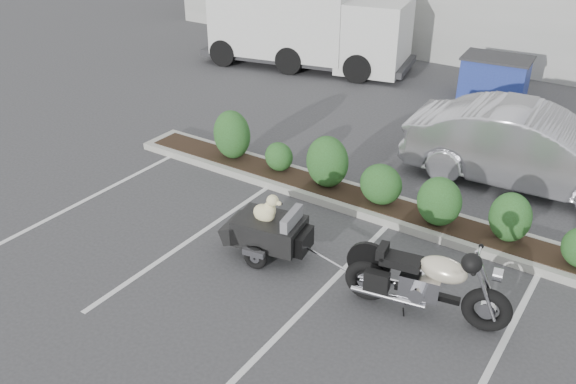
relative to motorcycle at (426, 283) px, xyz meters
The scene contains 7 objects.
ground 2.77m from the motorcycle, behind, with size 90.00×90.00×0.00m, color #38383A.
planter_kerb 3.00m from the motorcycle, 125.21° to the left, with size 12.00×1.00×0.15m, color #9E9E93.
motorcycle is the anchor object (origin of this frame).
pet_trailer 2.79m from the motorcycle, behind, with size 1.99×1.13×1.17m.
sedan 5.04m from the motorcycle, 88.58° to the left, with size 1.72×4.94×1.63m, color silver.
dumpster 10.04m from the motorcycle, 101.68° to the left, with size 1.93×1.41×1.20m.
delivery_truck 12.60m from the motorcycle, 130.10° to the left, with size 7.02×3.48×3.08m.
Camera 1 is at (4.97, -7.20, 5.92)m, focal length 38.00 mm.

